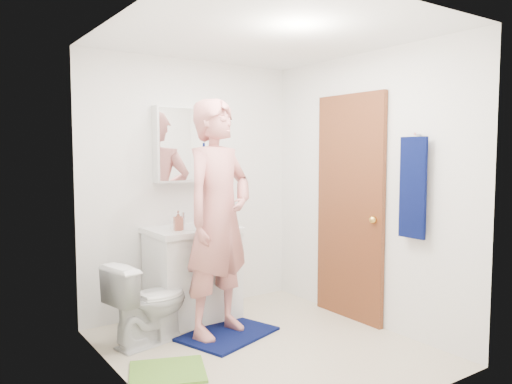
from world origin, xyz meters
The scene contains 22 objects.
floor centered at (0.00, 0.00, -0.01)m, with size 2.20×2.40×0.02m, color beige.
ceiling centered at (0.00, 0.00, 2.41)m, with size 2.20×2.40×0.02m, color white.
wall_back centered at (0.00, 1.21, 1.20)m, with size 2.20×0.02×2.40m, color white.
wall_front centered at (0.00, -1.21, 1.20)m, with size 2.20×0.02×2.40m, color white.
wall_left centered at (-1.11, 0.00, 1.20)m, with size 0.02×2.40×2.40m, color white.
wall_right centered at (1.11, 0.00, 1.20)m, with size 0.02×2.40×2.40m, color white.
vanity_cabinet centered at (-0.15, 0.91, 0.40)m, with size 0.75×0.55×0.80m, color white.
countertop centered at (-0.15, 0.91, 0.83)m, with size 0.79×0.59×0.05m, color white.
sink_basin centered at (-0.15, 0.91, 0.84)m, with size 0.40×0.40×0.03m, color white.
faucet centered at (-0.15, 1.09, 0.91)m, with size 0.03×0.03×0.12m, color silver.
medicine_cabinet centered at (-0.15, 1.14, 1.60)m, with size 0.50×0.12×0.70m, color white.
mirror_panel centered at (-0.15, 1.08, 1.60)m, with size 0.46×0.01×0.66m, color white.
door centered at (1.07, 0.15, 1.02)m, with size 0.05×0.80×2.05m, color brown.
door_knob centered at (1.03, -0.17, 0.95)m, with size 0.07×0.07×0.07m, color gold.
towel centered at (1.03, -0.57, 1.25)m, with size 0.03×0.24×0.80m, color #070E41.
towel_hook centered at (1.07, -0.57, 1.67)m, with size 0.02×0.02×0.06m, color silver.
toilet centered at (-0.70, 0.61, 0.34)m, with size 0.38×0.66×0.67m, color white.
bath_mat centered at (-0.10, 0.39, 0.01)m, with size 0.76×0.54×0.02m, color #070E41.
green_rug centered at (-0.82, 0.01, 0.01)m, with size 0.51×0.43×0.02m, color #68A336.
soap_dispenser centered at (-0.32, 0.84, 0.94)m, with size 0.08×0.08×0.17m, color #AC6450.
toothbrush_cup centered at (0.07, 1.03, 0.90)m, with size 0.12×0.12×0.10m, color #744393.
man centered at (-0.15, 0.43, 0.99)m, with size 0.71×0.46×1.94m, color tan.
Camera 1 is at (-2.21, -3.08, 1.53)m, focal length 35.00 mm.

